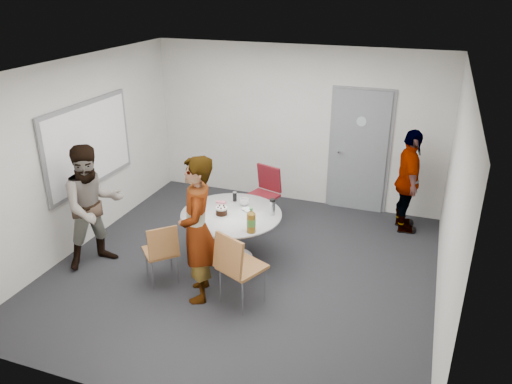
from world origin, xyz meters
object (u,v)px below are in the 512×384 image
at_px(person_main, 197,230).
at_px(chair_near_left, 162,249).
at_px(whiteboard, 89,145).
at_px(chair_near_right, 236,263).
at_px(table, 233,220).
at_px(person_left, 93,206).
at_px(door, 359,152).
at_px(person_right, 408,181).
at_px(chair_far, 265,189).

bearing_deg(person_main, chair_near_left, -120.26).
bearing_deg(whiteboard, chair_near_right, -20.49).
height_order(whiteboard, table, whiteboard).
distance_m(whiteboard, chair_near_left, 2.06).
bearing_deg(whiteboard, person_left, -54.37).
relative_size(chair_near_left, chair_near_right, 0.86).
xyz_separation_m(table, chair_near_left, (-0.63, -0.85, -0.11)).
bearing_deg(chair_near_right, chair_near_left, -162.69).
distance_m(whiteboard, person_left, 1.06).
xyz_separation_m(chair_near_left, person_left, (-1.11, 0.17, 0.34)).
bearing_deg(door, person_main, -113.23).
height_order(chair_near_right, person_main, person_main).
bearing_deg(person_right, whiteboard, 98.09).
bearing_deg(chair_near_left, table, 8.99).
relative_size(door, chair_far, 2.24).
height_order(whiteboard, person_right, whiteboard).
bearing_deg(chair_near_right, person_left, -163.61).
bearing_deg(person_main, person_left, -120.80).
height_order(door, person_left, door).
relative_size(whiteboard, table, 1.38).
distance_m(whiteboard, chair_near_right, 2.99).
distance_m(chair_far, person_right, 2.21).
relative_size(chair_near_right, chair_far, 1.04).
bearing_deg(person_main, chair_far, 154.94).
xyz_separation_m(chair_far, person_left, (-1.76, -1.96, 0.28)).
bearing_deg(table, person_right, 39.53).
height_order(chair_near_left, person_left, person_left).
distance_m(chair_near_left, person_left, 1.17).
bearing_deg(chair_near_right, table, 138.08).
height_order(table, person_left, person_left).
bearing_deg(person_main, table, 152.64).
bearing_deg(table, chair_near_right, -65.92).
xyz_separation_m(table, chair_far, (0.02, 1.27, -0.05)).
height_order(chair_near_right, person_left, person_left).
height_order(chair_near_left, chair_near_right, chair_near_right).
relative_size(table, chair_near_left, 1.62).
distance_m(chair_near_right, chair_far, 2.29).
height_order(whiteboard, person_main, whiteboard).
bearing_deg(door, person_right, -32.21).
bearing_deg(door, table, -119.57).
distance_m(person_left, person_right, 4.61).
bearing_deg(door, person_left, -135.52).
bearing_deg(chair_near_right, whiteboard, -176.49).
bearing_deg(chair_near_right, chair_far, 124.52).
bearing_deg(chair_near_left, door, 14.09).
distance_m(chair_far, person_main, 2.22).
xyz_separation_m(door, chair_near_left, (-1.94, -3.16, -0.51)).
distance_m(whiteboard, table, 2.39).
bearing_deg(table, whiteboard, 179.26).
relative_size(chair_far, person_right, 0.58).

